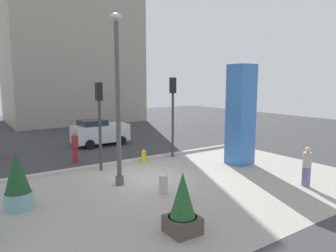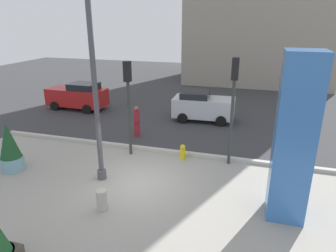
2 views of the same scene
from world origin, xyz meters
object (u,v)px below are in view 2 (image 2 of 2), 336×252
Objects in this scene: art_pillar_blue at (294,140)px; traffic_light_far_side at (233,95)px; potted_plant_mid_plaza at (10,148)px; fire_hydrant at (183,152)px; concrete_bollard at (102,200)px; pedestrian_crossing at (137,120)px; car_intersection at (78,96)px; traffic_light_corner at (128,93)px; lamp_post at (95,95)px; car_passing_lane at (203,106)px.

traffic_light_far_side is at bearing 122.87° from art_pillar_blue.
potted_plant_mid_plaza reaches higher than fire_hydrant.
concrete_bollard is 0.43× the size of pedestrian_crossing.
traffic_light_corner is at bearing -42.84° from car_intersection.
traffic_light_far_side reaches higher than car_intersection.
traffic_light_corner is at bearing 155.93° from art_pillar_blue.
lamp_post is 3.83m from concrete_bollard.
concrete_bollard is 0.18× the size of car_intersection.
car_intersection is at bearing 125.09° from concrete_bollard.
potted_plant_mid_plaza is 0.49× the size of traffic_light_corner.
lamp_post is 9.63× the size of fire_hydrant.
car_intersection is 7.22m from pedestrian_crossing.
art_pillar_blue is at bearing -0.44° from potted_plant_mid_plaza.
traffic_light_corner is at bearing -75.75° from pedestrian_crossing.
art_pillar_blue is 7.18× the size of concrete_bollard.
car_intersection is (-11.29, 5.89, -2.23)m from traffic_light_far_side.
car_intersection is (-2.40, 9.11, -0.07)m from potted_plant_mid_plaza.
lamp_post reaches higher than potted_plant_mid_plaza.
lamp_post reaches higher than traffic_light_far_side.
concrete_bollard is at bearing -54.91° from car_intersection.
pedestrian_crossing is at bearing 104.25° from traffic_light_corner.
lamp_post is 9.43m from car_passing_lane.
lamp_post reaches higher than car_intersection.
potted_plant_mid_plaza is at bearing 179.56° from art_pillar_blue.
lamp_post is at bearing -94.15° from traffic_light_corner.
potted_plant_mid_plaza is at bearing -174.89° from lamp_post.
lamp_post is at bearing -135.69° from fire_hydrant.
traffic_light_far_side is 2.72× the size of pedestrian_crossing.
traffic_light_far_side reaches higher than concrete_bollard.
lamp_post is 1.70× the size of car_intersection.
traffic_light_far_side is 6.64m from car_passing_lane.
fire_hydrant is at bearing 44.31° from lamp_post.
potted_plant_mid_plaza is 2.89× the size of concrete_bollard.
potted_plant_mid_plaza is 11.24m from car_passing_lane.
lamp_post is 1.63× the size of traffic_light_corner.
fire_hydrant is at bearing -34.85° from pedestrian_crossing.
art_pillar_blue is at bearing -35.80° from pedestrian_crossing.
lamp_post reaches higher than fire_hydrant.
car_passing_lane is at bearing 53.71° from potted_plant_mid_plaza.
traffic_light_far_side is at bearing -68.95° from car_passing_lane.
traffic_light_far_side reaches higher than fire_hydrant.
car_passing_lane reaches higher than concrete_bollard.
traffic_light_corner reaches higher than fire_hydrant.
concrete_bollard is 0.16× the size of traffic_light_far_side.
art_pillar_blue is 7.43m from traffic_light_corner.
car_passing_lane reaches higher than pedestrian_crossing.
car_passing_lane is at bearing 91.52° from fire_hydrant.
car_intersection is at bearing 152.46° from traffic_light_far_side.
art_pillar_blue is 16.37m from car_intersection.
car_intersection reaches higher than pedestrian_crossing.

